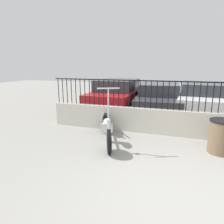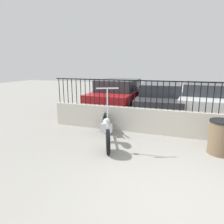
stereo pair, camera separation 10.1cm
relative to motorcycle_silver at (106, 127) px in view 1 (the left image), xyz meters
The scene contains 8 objects.
ground_plane 2.83m from the motorcycle_silver, 47.16° to the right, with size 40.00×40.00×0.00m, color gray.
low_wall 2.12m from the motorcycle_silver, 26.32° to the left, with size 8.15×0.18×0.77m.
fence_railing 2.32m from the motorcycle_silver, 26.32° to the left, with size 8.15×0.04×0.85m.
motorcycle_silver is the anchor object (origin of this frame).
trash_bin 2.87m from the motorcycle_silver, ahead, with size 0.59×0.59×0.81m.
car_red 4.03m from the motorcycle_silver, 101.79° to the left, with size 1.88×4.39×1.41m.
car_dark_grey 4.06m from the motorcycle_silver, 75.07° to the left, with size 2.02×4.67×1.30m.
car_white 4.87m from the motorcycle_silver, 53.82° to the left, with size 2.13×4.56×1.36m.
Camera 1 is at (-0.10, -2.94, 2.06)m, focal length 32.00 mm.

